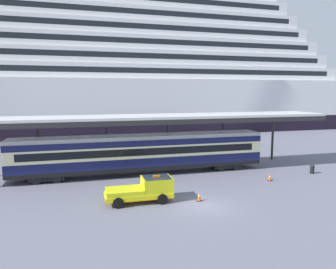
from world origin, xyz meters
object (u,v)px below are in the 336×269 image
service_truck (145,189)px  traffic_cone_mid (160,185)px  traffic_cone_far (199,197)px  quay_bollard (312,169)px  cruise_ship (70,69)px  train_carriage (142,152)px  traffic_cone_near (270,177)px

service_truck → traffic_cone_mid: size_ratio=8.39×
traffic_cone_far → quay_bollard: 15.18m
cruise_ship → traffic_cone_far: 54.97m
service_truck → cruise_ship: bearing=97.8°
cruise_ship → traffic_cone_mid: cruise_ship is taller
cruise_ship → traffic_cone_mid: 50.73m
traffic_cone_mid → quay_bollard: quay_bollard is taller
quay_bollard → cruise_ship: bearing=118.2°
cruise_ship → quay_bollard: size_ratio=132.74×
traffic_cone_far → traffic_cone_mid: bearing=118.5°
train_carriage → traffic_cone_near: (11.44, -5.61, -1.97)m
cruise_ship → service_truck: (6.98, -51.12, -12.61)m
traffic_cone_near → cruise_ship: bearing=112.0°
train_carriage → service_truck: train_carriage is taller
cruise_ship → quay_bollard: (25.50, -47.48, -13.08)m
train_carriage → traffic_cone_near: bearing=-26.1°
train_carriage → traffic_cone_mid: train_carriage is taller
traffic_cone_near → traffic_cone_far: traffic_cone_far is taller
traffic_cone_near → traffic_cone_mid: traffic_cone_near is taller
cruise_ship → traffic_cone_mid: size_ratio=204.72×
train_carriage → traffic_cone_mid: size_ratio=41.38×
cruise_ship → traffic_cone_near: bearing=-68.0°
service_truck → traffic_cone_far: (4.08, -1.06, -0.63)m
cruise_ship → quay_bollard: 55.46m
traffic_cone_mid → quay_bollard: 16.64m
service_truck → traffic_cone_far: bearing=-14.6°
service_truck → quay_bollard: (18.52, 3.65, -0.47)m
cruise_ship → traffic_cone_far: size_ratio=176.29×
service_truck → traffic_cone_near: bearing=11.0°
traffic_cone_mid → traffic_cone_far: (2.19, -4.04, 0.05)m
traffic_cone_near → traffic_cone_far: size_ratio=0.97×
service_truck → traffic_cone_mid: (1.90, 2.97, -0.68)m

